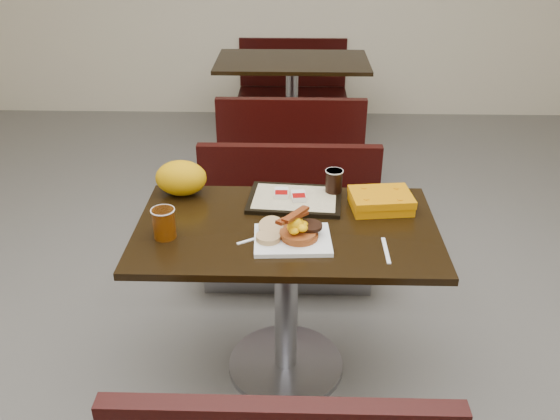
{
  "coord_description": "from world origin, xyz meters",
  "views": [
    {
      "loc": [
        0.03,
        -2.02,
        1.93
      ],
      "look_at": [
        -0.03,
        0.0,
        0.82
      ],
      "focal_mm": 37.64,
      "sensor_mm": 36.0,
      "label": 1
    }
  ],
  "objects_px": {
    "coffee_cup_near": "(164,223)",
    "clamshell": "(381,201)",
    "platter": "(292,240)",
    "hashbrown_sleeve_right": "(299,196)",
    "bench_near_n": "(288,223)",
    "table_far": "(292,106)",
    "knife": "(386,250)",
    "tray": "(295,199)",
    "paper_bag": "(181,178)",
    "hashbrown_sleeve_left": "(281,193)",
    "coffee_cup_far": "(334,181)",
    "table_near": "(286,301)",
    "pancake_stack": "(299,234)",
    "fork": "(249,241)",
    "bench_far_n": "(293,83)",
    "bench_far_s": "(291,139)"
  },
  "relations": [
    {
      "from": "bench_far_n",
      "to": "platter",
      "type": "distance_m",
      "value": 3.44
    },
    {
      "from": "platter",
      "to": "hashbrown_sleeve_right",
      "type": "xyz_separation_m",
      "value": [
        0.02,
        0.32,
        0.02
      ]
    },
    {
      "from": "bench_far_n",
      "to": "platter",
      "type": "xyz_separation_m",
      "value": [
        0.02,
        -3.42,
        0.4
      ]
    },
    {
      "from": "fork",
      "to": "coffee_cup_far",
      "type": "height_order",
      "value": "coffee_cup_far"
    },
    {
      "from": "table_near",
      "to": "bench_far_n",
      "type": "height_order",
      "value": "table_near"
    },
    {
      "from": "hashbrown_sleeve_right",
      "to": "coffee_cup_far",
      "type": "distance_m",
      "value": 0.17
    },
    {
      "from": "platter",
      "to": "paper_bag",
      "type": "relative_size",
      "value": 1.3
    },
    {
      "from": "tray",
      "to": "bench_far_s",
      "type": "bearing_deg",
      "value": 95.76
    },
    {
      "from": "bench_near_n",
      "to": "clamshell",
      "type": "relative_size",
      "value": 3.99
    },
    {
      "from": "pancake_stack",
      "to": "hashbrown_sleeve_right",
      "type": "xyz_separation_m",
      "value": [
        -0.0,
        0.32,
        -0.0
      ]
    },
    {
      "from": "coffee_cup_near",
      "to": "hashbrown_sleeve_right",
      "type": "distance_m",
      "value": 0.6
    },
    {
      "from": "table_near",
      "to": "bench_far_n",
      "type": "bearing_deg",
      "value": 90.0
    },
    {
      "from": "table_far",
      "to": "bench_far_n",
      "type": "relative_size",
      "value": 1.2
    },
    {
      "from": "bench_far_n",
      "to": "platter",
      "type": "relative_size",
      "value": 3.45
    },
    {
      "from": "pancake_stack",
      "to": "bench_far_n",
      "type": "bearing_deg",
      "value": 90.84
    },
    {
      "from": "paper_bag",
      "to": "knife",
      "type": "bearing_deg",
      "value": -27.94
    },
    {
      "from": "hashbrown_sleeve_left",
      "to": "coffee_cup_far",
      "type": "xyz_separation_m",
      "value": [
        0.23,
        0.04,
        0.04
      ]
    },
    {
      "from": "pancake_stack",
      "to": "hashbrown_sleeve_right",
      "type": "height_order",
      "value": "pancake_stack"
    },
    {
      "from": "table_near",
      "to": "bench_near_n",
      "type": "distance_m",
      "value": 0.7
    },
    {
      "from": "table_near",
      "to": "coffee_cup_near",
      "type": "distance_m",
      "value": 0.64
    },
    {
      "from": "table_far",
      "to": "tray",
      "type": "relative_size",
      "value": 3.05
    },
    {
      "from": "paper_bag",
      "to": "platter",
      "type": "bearing_deg",
      "value": -38.52
    },
    {
      "from": "bench_far_s",
      "to": "coffee_cup_far",
      "type": "height_order",
      "value": "coffee_cup_far"
    },
    {
      "from": "bench_near_n",
      "to": "table_far",
      "type": "height_order",
      "value": "table_far"
    },
    {
      "from": "bench_near_n",
      "to": "tray",
      "type": "relative_size",
      "value": 2.54
    },
    {
      "from": "bench_far_n",
      "to": "clamshell",
      "type": "distance_m",
      "value": 3.19
    },
    {
      "from": "bench_near_n",
      "to": "knife",
      "type": "distance_m",
      "value": 1.03
    },
    {
      "from": "table_near",
      "to": "pancake_stack",
      "type": "distance_m",
      "value": 0.43
    },
    {
      "from": "coffee_cup_near",
      "to": "clamshell",
      "type": "bearing_deg",
      "value": 16.75
    },
    {
      "from": "hashbrown_sleeve_left",
      "to": "hashbrown_sleeve_right",
      "type": "bearing_deg",
      "value": -20.68
    },
    {
      "from": "hashbrown_sleeve_left",
      "to": "paper_bag",
      "type": "relative_size",
      "value": 0.36
    },
    {
      "from": "coffee_cup_near",
      "to": "fork",
      "type": "xyz_separation_m",
      "value": [
        0.32,
        -0.02,
        -0.06
      ]
    },
    {
      "from": "clamshell",
      "to": "coffee_cup_near",
      "type": "bearing_deg",
      "value": -169.86
    },
    {
      "from": "knife",
      "to": "tray",
      "type": "height_order",
      "value": "tray"
    },
    {
      "from": "bench_near_n",
      "to": "platter",
      "type": "bearing_deg",
      "value": -88.31
    },
    {
      "from": "knife",
      "to": "clamshell",
      "type": "bearing_deg",
      "value": 176.73
    },
    {
      "from": "platter",
      "to": "hashbrown_sleeve_left",
      "type": "bearing_deg",
      "value": 95.12
    },
    {
      "from": "tray",
      "to": "hashbrown_sleeve_left",
      "type": "bearing_deg",
      "value": 165.56
    },
    {
      "from": "coffee_cup_near",
      "to": "fork",
      "type": "distance_m",
      "value": 0.33
    },
    {
      "from": "knife",
      "to": "coffee_cup_far",
      "type": "relative_size",
      "value": 1.77
    },
    {
      "from": "platter",
      "to": "pancake_stack",
      "type": "distance_m",
      "value": 0.04
    },
    {
      "from": "bench_far_s",
      "to": "knife",
      "type": "height_order",
      "value": "knife"
    },
    {
      "from": "hashbrown_sleeve_right",
      "to": "hashbrown_sleeve_left",
      "type": "bearing_deg",
      "value": 154.45
    },
    {
      "from": "platter",
      "to": "table_near",
      "type": "bearing_deg",
      "value": 98.24
    },
    {
      "from": "fork",
      "to": "table_far",
      "type": "bearing_deg",
      "value": 55.31
    },
    {
      "from": "hashbrown_sleeve_right",
      "to": "clamshell",
      "type": "height_order",
      "value": "clamshell"
    },
    {
      "from": "tray",
      "to": "hashbrown_sleeve_right",
      "type": "relative_size",
      "value": 4.82
    },
    {
      "from": "bench_far_s",
      "to": "fork",
      "type": "height_order",
      "value": "fork"
    },
    {
      "from": "table_near",
      "to": "tray",
      "type": "distance_m",
      "value": 0.44
    },
    {
      "from": "knife",
      "to": "paper_bag",
      "type": "distance_m",
      "value": 0.95
    }
  ]
}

